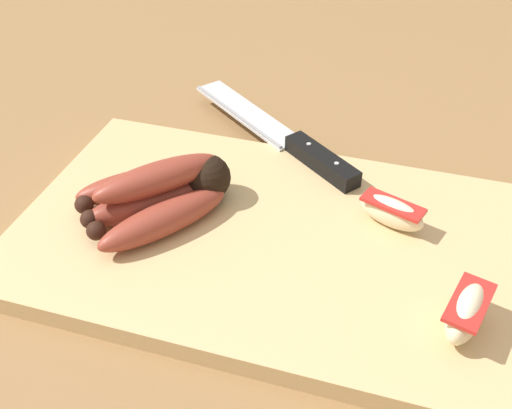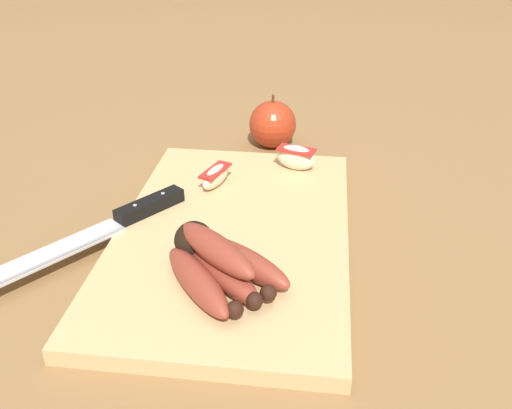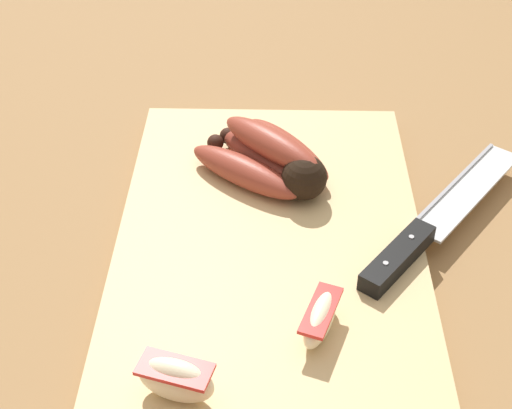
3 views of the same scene
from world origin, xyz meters
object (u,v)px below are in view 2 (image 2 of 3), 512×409
chefs_knife (119,221)px  apple_wedge_near (296,157)px  banana_bunch (217,263)px  whole_apple (273,124)px  apple_wedge_middle (216,176)px

chefs_knife → apple_wedge_near: apple_wedge_near is taller
chefs_knife → apple_wedge_near: bearing=131.4°
banana_bunch → chefs_knife: size_ratio=0.67×
apple_wedge_near → banana_bunch: bearing=-13.6°
banana_bunch → whole_apple: whole_apple is taller
banana_bunch → apple_wedge_middle: (-0.22, -0.04, -0.01)m
banana_bunch → whole_apple: (-0.41, 0.02, -0.00)m
banana_bunch → apple_wedge_middle: size_ratio=2.40×
apple_wedge_middle → chefs_knife: bearing=-40.6°
chefs_knife → banana_bunch: bearing=56.8°
chefs_knife → apple_wedge_middle: apple_wedge_middle is taller
chefs_knife → apple_wedge_middle: size_ratio=3.57×
apple_wedge_near → whole_apple: 0.13m
chefs_knife → whole_apple: bearing=152.2°
apple_wedge_near → apple_wedge_middle: size_ratio=0.97×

